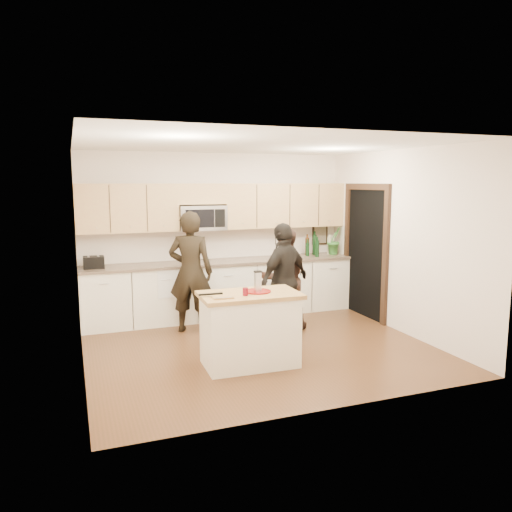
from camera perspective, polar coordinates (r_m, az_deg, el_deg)
name	(u,v)px	position (r m, az deg, el deg)	size (l,w,h in m)	color
floor	(259,347)	(6.89, 0.31, -10.37)	(4.50, 4.50, 0.00)	#512F1C
room_shell	(259,220)	(6.54, 0.33, 4.14)	(4.52, 4.02, 2.71)	beige
back_cabinetry	(223,289)	(8.31, -3.84, -3.74)	(4.50, 0.66, 0.94)	white
upper_cabinetry	(221,205)	(8.28, -4.00, 5.80)	(4.50, 0.33, 0.75)	tan
microwave	(202,218)	(8.16, -6.23, 4.38)	(0.76, 0.41, 0.40)	silver
doorway	(366,247)	(8.41, 12.43, 0.97)	(0.06, 1.25, 2.20)	black
framed_picture	(320,234)	(9.18, 7.31, 2.48)	(0.30, 0.03, 0.38)	black
dish_towel	(167,275)	(7.85, -10.13, -2.12)	(0.34, 0.60, 0.48)	white
island	(250,329)	(6.12, -0.72, -8.32)	(1.22, 0.74, 0.90)	white
red_plate	(258,291)	(6.06, 0.20, -4.06)	(0.32, 0.32, 0.02)	maroon
box_grater	(258,281)	(6.01, 0.21, -2.85)	(0.09, 0.07, 0.25)	silver
drink_glass	(245,292)	(5.87, -1.22, -4.10)	(0.07, 0.07, 0.09)	maroon
cutting_board	(223,297)	(5.76, -3.85, -4.74)	(0.24, 0.16, 0.02)	#A78245
tongs	(211,294)	(5.85, -5.20, -4.36)	(0.28, 0.03, 0.02)	black
knife	(223,298)	(5.69, -3.78, -4.78)	(0.21, 0.02, 0.01)	silver
toaster	(94,262)	(7.86, -18.06, -0.69)	(0.30, 0.22, 0.18)	black
bottle_cluster	(317,245)	(8.88, 6.94, 1.26)	(0.56, 0.34, 0.42)	black
orchid	(334,240)	(9.04, 8.92, 1.78)	(0.28, 0.22, 0.50)	#3A8033
woman_left	(191,272)	(7.44, -7.47, -1.83)	(0.66, 0.43, 1.81)	black
woman_center	(284,279)	(7.59, 3.21, -2.62)	(0.75, 0.58, 1.53)	#332119
woman_right	(284,280)	(7.17, 3.25, -2.79)	(0.97, 0.40, 1.65)	black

